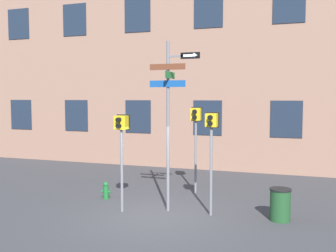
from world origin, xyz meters
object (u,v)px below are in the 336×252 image
at_px(pedestrian_signal_left, 121,135).
at_px(pedestrian_signal_right, 211,135).
at_px(street_sign_pole, 170,110).
at_px(fire_hydrant, 106,191).
at_px(pedestrian_signal_across, 196,125).
at_px(trash_bin, 280,204).

distance_m(pedestrian_signal_left, pedestrian_signal_right, 2.58).
bearing_deg(pedestrian_signal_left, street_sign_pole, 20.74).
bearing_deg(fire_hydrant, pedestrian_signal_across, 33.84).
distance_m(street_sign_pole, pedestrian_signal_right, 1.40).
relative_size(street_sign_pole, pedestrian_signal_across, 1.65).
bearing_deg(pedestrian_signal_left, pedestrian_signal_across, 61.90).
relative_size(fire_hydrant, trash_bin, 0.64).
height_order(pedestrian_signal_across, fire_hydrant, pedestrian_signal_across).
height_order(street_sign_pole, pedestrian_signal_left, street_sign_pole).
xyz_separation_m(pedestrian_signal_left, pedestrian_signal_across, (1.50, 2.82, 0.12)).
xyz_separation_m(street_sign_pole, fire_hydrant, (-2.41, 0.58, -2.70)).
distance_m(street_sign_pole, pedestrian_signal_across, 2.40).
bearing_deg(pedestrian_signal_right, trash_bin, 4.61).
distance_m(pedestrian_signal_left, trash_bin, 4.82).
relative_size(pedestrian_signal_left, pedestrian_signal_right, 0.97).
bearing_deg(pedestrian_signal_left, fire_hydrant, 135.35).
height_order(pedestrian_signal_across, trash_bin, pedestrian_signal_across).
bearing_deg(pedestrian_signal_right, pedestrian_signal_across, 113.84).
distance_m(pedestrian_signal_across, trash_bin, 4.13).
distance_m(pedestrian_signal_left, fire_hydrant, 2.51).
xyz_separation_m(pedestrian_signal_right, trash_bin, (1.88, 0.15, -1.84)).
relative_size(pedestrian_signal_right, pedestrian_signal_across, 0.97).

